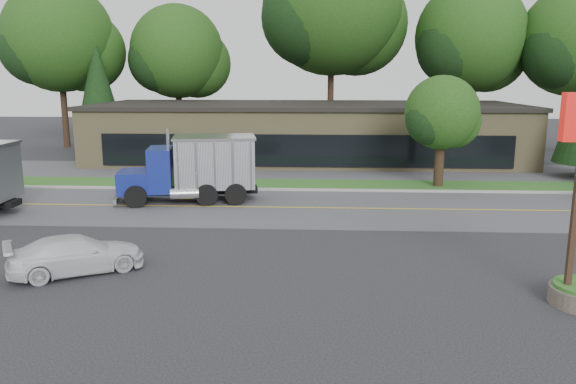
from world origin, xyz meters
name	(u,v)px	position (x,y,z in m)	size (l,w,h in m)	color
ground	(231,268)	(0.00, 0.00, 0.00)	(140.00, 140.00, 0.00)	#39393F
road	(259,207)	(0.00, 9.00, 0.00)	(60.00, 8.00, 0.02)	slate
center_line	(259,207)	(0.00, 9.00, 0.00)	(60.00, 0.12, 0.01)	gold
curb	(266,190)	(0.00, 13.20, 0.00)	(60.00, 0.30, 0.12)	#9E9E99
grass_verge	(269,184)	(0.00, 15.00, 0.00)	(60.00, 3.40, 0.03)	#22561D
far_parking	(275,171)	(0.00, 20.00, 0.00)	(60.00, 7.00, 0.02)	slate
strip_mall	(307,133)	(2.00, 26.00, 2.00)	(32.00, 12.00, 4.00)	#8C7F56
tree_far_a	(62,43)	(-19.84, 32.12, 9.25)	(10.17, 9.57, 14.50)	#382619
tree_far_b	(179,56)	(-9.86, 34.11, 8.14)	(8.94, 8.42, 12.76)	#382619
tree_far_c	(334,12)	(4.20, 34.16, 11.94)	(13.11, 12.34, 18.71)	#382619
tree_far_d	(472,42)	(16.15, 33.12, 9.24)	(10.15, 9.55, 14.47)	#382619
tree_far_e	(576,46)	(24.15, 31.12, 8.81)	(9.67, 9.11, 13.80)	#382619
evergreen_left	(98,89)	(-16.00, 30.00, 5.32)	(4.26, 4.26, 9.68)	#382619
tree_verge	(443,116)	(10.07, 15.05, 4.10)	(4.52, 4.25, 6.45)	#382619
dump_truck_blue	(196,167)	(-3.34, 10.20, 1.80)	(7.22, 3.76, 3.36)	black
rally_car	(77,254)	(-5.00, -0.66, 0.62)	(1.75, 4.29, 1.25)	silver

